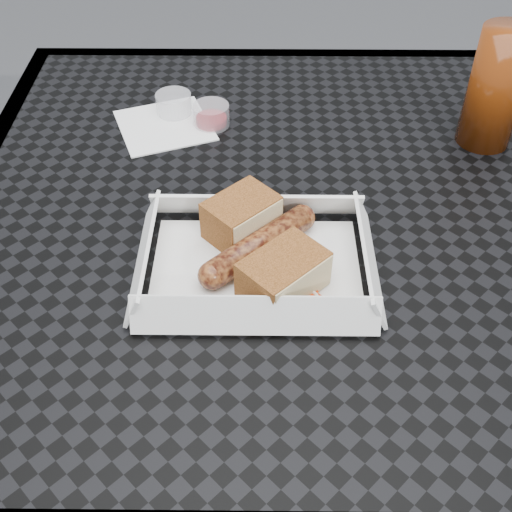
% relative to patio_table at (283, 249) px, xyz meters
% --- Properties ---
extents(ground, '(60.00, 60.00, 0.00)m').
position_rel_patio_table_xyz_m(ground, '(0.00, 0.00, -0.67)').
color(ground, '#555557').
rests_on(ground, ground).
extents(patio_table, '(0.80, 0.80, 0.74)m').
position_rel_patio_table_xyz_m(patio_table, '(0.00, 0.00, 0.00)').
color(patio_table, black).
rests_on(patio_table, ground).
extents(food_tray, '(0.22, 0.15, 0.00)m').
position_rel_patio_table_xyz_m(food_tray, '(-0.03, -0.11, 0.08)').
color(food_tray, white).
rests_on(food_tray, patio_table).
extents(bratwurst, '(0.13, 0.12, 0.03)m').
position_rel_patio_table_xyz_m(bratwurst, '(-0.03, -0.09, 0.09)').
color(bratwurst, brown).
rests_on(bratwurst, food_tray).
extents(bread_near, '(0.09, 0.09, 0.05)m').
position_rel_patio_table_xyz_m(bread_near, '(-0.05, -0.06, 0.10)').
color(bread_near, brown).
rests_on(bread_near, food_tray).
extents(bread_far, '(0.10, 0.10, 0.04)m').
position_rel_patio_table_xyz_m(bread_far, '(-0.01, -0.14, 0.10)').
color(bread_far, brown).
rests_on(bread_far, food_tray).
extents(veg_garnish, '(0.03, 0.03, 0.00)m').
position_rel_patio_table_xyz_m(veg_garnish, '(0.01, -0.16, 0.08)').
color(veg_garnish, red).
rests_on(veg_garnish, food_tray).
extents(napkin, '(0.16, 0.16, 0.00)m').
position_rel_patio_table_xyz_m(napkin, '(-0.16, 0.17, 0.08)').
color(napkin, white).
rests_on(napkin, patio_table).
extents(condiment_cup_sauce, '(0.05, 0.05, 0.03)m').
position_rel_patio_table_xyz_m(condiment_cup_sauce, '(-0.10, 0.17, 0.09)').
color(condiment_cup_sauce, maroon).
rests_on(condiment_cup_sauce, patio_table).
extents(condiment_cup_empty, '(0.05, 0.05, 0.03)m').
position_rel_patio_table_xyz_m(condiment_cup_empty, '(-0.15, 0.20, 0.09)').
color(condiment_cup_empty, silver).
rests_on(condiment_cup_empty, patio_table).
extents(drink_glass, '(0.07, 0.07, 0.16)m').
position_rel_patio_table_xyz_m(drink_glass, '(0.27, 0.14, 0.15)').
color(drink_glass, '#582107').
rests_on(drink_glass, patio_table).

